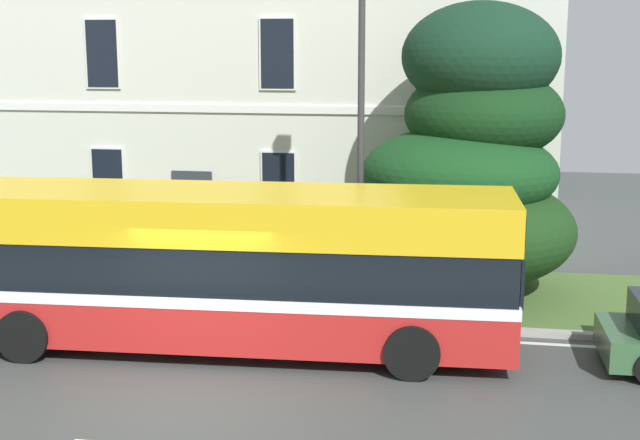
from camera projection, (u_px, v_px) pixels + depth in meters
ground_plane at (198, 378)px, 14.83m from camera, size 60.00×56.00×0.18m
georgian_townhouse at (241, 4)px, 27.36m from camera, size 19.30×10.88×13.47m
iron_verge_railing at (121, 281)px, 18.61m from camera, size 15.65×0.04×0.97m
evergreen_tree at (472, 160)px, 19.42m from camera, size 4.82×4.61×6.43m
single_decker_bus at (228, 266)px, 16.06m from camera, size 10.62×3.11×2.97m
street_lamp_post at (361, 101)px, 17.59m from camera, size 0.36×0.24×7.69m
litter_bin at (5, 261)px, 20.09m from camera, size 0.46×0.46×1.12m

